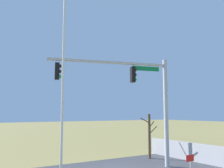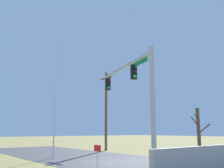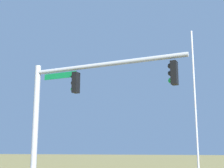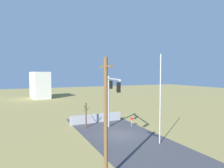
{
  "view_description": "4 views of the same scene",
  "coord_description": "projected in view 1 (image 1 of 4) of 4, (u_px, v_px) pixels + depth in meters",
  "views": [
    {
      "loc": [
        -7.91,
        -11.65,
        3.31
      ],
      "look_at": [
        -0.03,
        0.75,
        5.02
      ],
      "focal_mm": 39.96,
      "sensor_mm": 36.0,
      "label": 1
    },
    {
      "loc": [
        12.83,
        -10.39,
        1.9
      ],
      "look_at": [
        -1.19,
        0.69,
        5.26
      ],
      "focal_mm": 40.29,
      "sensor_mm": 36.0,
      "label": 2
    },
    {
      "loc": [
        -2.49,
        13.88,
        2.84
      ],
      "look_at": [
        -0.42,
        0.84,
        5.47
      ],
      "focal_mm": 49.15,
      "sensor_mm": 36.0,
      "label": 3
    },
    {
      "loc": [
        -19.17,
        10.15,
        6.94
      ],
      "look_at": [
        -0.12,
        1.04,
        5.82
      ],
      "focal_mm": 30.85,
      "sensor_mm": 36.0,
      "label": 4
    }
  ],
  "objects": [
    {
      "name": "bare_tree",
      "position": [
        149.0,
        135.0,
        18.33
      ],
      "size": [
        1.27,
        1.02,
        3.23
      ],
      "color": "brown",
      "rests_on": "ground_plane"
    },
    {
      "name": "retaining_fence",
      "position": [
        190.0,
        152.0,
        17.38
      ],
      "size": [
        0.2,
        7.62,
        1.24
      ],
      "primitive_type": "cube",
      "color": "#A8A8AD",
      "rests_on": "ground_plane"
    },
    {
      "name": "sidewalk_corner",
      "position": [
        179.0,
        165.0,
        15.87
      ],
      "size": [
        6.0,
        6.0,
        0.01
      ],
      "primitive_type": "cube",
      "color": "#B7B5AD",
      "rests_on": "ground_plane"
    },
    {
      "name": "open_sign",
      "position": [
        190.0,
        161.0,
        12.42
      ],
      "size": [
        0.56,
        0.04,
        1.22
      ],
      "color": "silver",
      "rests_on": "ground_plane"
    },
    {
      "name": "signal_mast",
      "position": [
        136.0,
        90.0,
        15.32
      ],
      "size": [
        7.27,
        2.3,
        6.71
      ],
      "color": "#B2B5BA",
      "rests_on": "ground_plane"
    },
    {
      "name": "flagpole",
      "position": [
        63.0,
        85.0,
        9.97
      ],
      "size": [
        0.1,
        0.1,
        8.87
      ],
      "primitive_type": "cylinder",
      "color": "silver",
      "rests_on": "ground_plane"
    }
  ]
}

